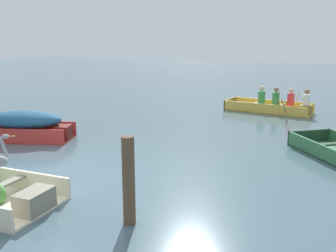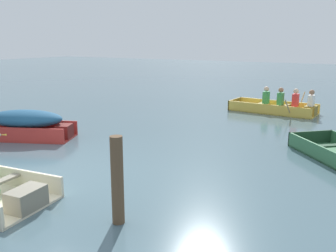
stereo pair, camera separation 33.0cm
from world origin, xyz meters
The scene contains 4 objects.
ground_plane centered at (0.00, 0.00, 0.00)m, with size 80.00×80.00×0.00m, color #47606B.
skiff_red_near_moored centered at (-2.70, 1.76, 0.44)m, with size 2.68×1.93×0.76m.
rowboat_yellow_with_crew centered at (2.16, 8.79, 0.24)m, with size 3.10×2.37×0.92m.
mooring_post centered at (2.35, -0.77, 0.64)m, with size 0.18×0.18×1.29m, color brown.
Camera 1 is at (5.20, -4.81, 2.57)m, focal length 40.00 mm.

